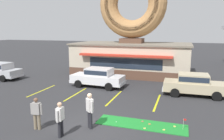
{
  "coord_description": "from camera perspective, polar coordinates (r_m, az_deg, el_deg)",
  "views": [
    {
      "loc": [
        4.26,
        -9.1,
        4.71
      ],
      "look_at": [
        -0.37,
        5.0,
        2.0
      ],
      "focal_mm": 35.0,
      "sensor_mm": 36.0,
      "label": 1
    }
  ],
  "objects": [
    {
      "name": "ground_plane",
      "position": [
        11.1,
        -6.45,
        -14.83
      ],
      "size": [
        160.0,
        160.0,
        0.0
      ],
      "primitive_type": "plane",
      "color": "#2D2D30"
    },
    {
      "name": "golf_ball",
      "position": [
        11.58,
        1.12,
        -13.39
      ],
      "size": [
        0.04,
        0.04,
        0.04
      ],
      "primitive_type": "sphere",
      "color": "white",
      "rests_on": "putting_mat"
    },
    {
      "name": "putting_flag_pin",
      "position": [
        11.2,
        18.36,
        -12.64
      ],
      "size": [
        0.13,
        0.01,
        0.55
      ],
      "color": "silver",
      "rests_on": "putting_mat"
    },
    {
      "name": "car_champagne",
      "position": [
        17.01,
        20.7,
        -3.38
      ],
      "size": [
        4.59,
        2.03,
        1.6
      ],
      "color": "#BCAD89",
      "rests_on": "ground"
    },
    {
      "name": "mini_donut_mid_left",
      "position": [
        11.0,
        8.52,
        -14.84
      ],
      "size": [
        0.13,
        0.13,
        0.04
      ],
      "primitive_type": "torus",
      "color": "#E5C666",
      "rests_on": "putting_mat"
    },
    {
      "name": "parking_stripe_centre",
      "position": [
        14.94,
        11.7,
        -8.24
      ],
      "size": [
        0.12,
        3.6,
        0.01
      ],
      "primitive_type": "cube",
      "color": "yellow",
      "rests_on": "ground"
    },
    {
      "name": "parking_stripe_far_left",
      "position": [
        18.19,
        -17.85,
        -5.16
      ],
      "size": [
        0.12,
        3.6,
        0.01
      ],
      "primitive_type": "cube",
      "color": "yellow",
      "rests_on": "ground"
    },
    {
      "name": "trash_bin",
      "position": [
        20.85,
        22.32,
        -2.09
      ],
      "size": [
        0.57,
        0.57,
        0.97
      ],
      "color": "#1E662D",
      "rests_on": "ground"
    },
    {
      "name": "parking_stripe_left",
      "position": [
        16.64,
        -9.4,
        -6.23
      ],
      "size": [
        0.12,
        3.6,
        0.01
      ],
      "primitive_type": "cube",
      "color": "yellow",
      "rests_on": "ground"
    },
    {
      "name": "parking_stripe_mid_left",
      "position": [
        15.53,
        0.55,
        -7.3
      ],
      "size": [
        0.12,
        3.6,
        0.01
      ],
      "primitive_type": "cube",
      "color": "yellow",
      "rests_on": "ground"
    },
    {
      "name": "pedestrian_leather_jacket_man",
      "position": [
        11.17,
        -19.11,
        -10.36
      ],
      "size": [
        0.59,
        0.29,
        1.58
      ],
      "color": "#7F7056",
      "rests_on": "ground"
    },
    {
      "name": "pedestrian_hooded_kid",
      "position": [
        10.14,
        -13.39,
        -12.07
      ],
      "size": [
        0.26,
        0.6,
        1.61
      ],
      "color": "#232328",
      "rests_on": "ground"
    },
    {
      "name": "pedestrian_blue_sweater_man",
      "position": [
        10.71,
        -5.82,
        -10.06
      ],
      "size": [
        0.46,
        0.44,
        1.76
      ],
      "color": "#232328",
      "rests_on": "ground"
    },
    {
      "name": "donut_shop_building",
      "position": [
        23.68,
        5.19,
        7.96
      ],
      "size": [
        12.3,
        6.75,
        10.96
      ],
      "color": "brown",
      "rests_on": "ground"
    },
    {
      "name": "mini_donut_near_right",
      "position": [
        11.51,
        16.02,
        -13.98
      ],
      "size": [
        0.13,
        0.13,
        0.04
      ],
      "primitive_type": "torus",
      "color": "#E5C666",
      "rests_on": "putting_mat"
    },
    {
      "name": "mini_donut_mid_right",
      "position": [
        11.03,
        13.41,
        -14.96
      ],
      "size": [
        0.13,
        0.13,
        0.04
      ],
      "primitive_type": "torus",
      "color": "#E5C666",
      "rests_on": "putting_mat"
    },
    {
      "name": "putting_mat",
      "position": [
        11.47,
        7.61,
        -13.9
      ],
      "size": [
        4.54,
        1.25,
        0.03
      ],
      "primitive_type": "cube",
      "color": "#1E842D",
      "rests_on": "ground"
    },
    {
      "name": "mini_donut_mid_centre",
      "position": [
        11.5,
        9.77,
        -13.74
      ],
      "size": [
        0.13,
        0.13,
        0.04
      ],
      "primitive_type": "torus",
      "color": "#D17F47",
      "rests_on": "putting_mat"
    },
    {
      "name": "car_white",
      "position": [
        18.41,
        -3.65,
        -1.7
      ],
      "size": [
        4.63,
        2.13,
        1.6
      ],
      "color": "silver",
      "rests_on": "ground"
    },
    {
      "name": "mini_donut_near_left",
      "position": [
        11.74,
        7.98,
        -13.15
      ],
      "size": [
        0.13,
        0.13,
        0.04
      ],
      "primitive_type": "torus",
      "color": "#A5724C",
      "rests_on": "putting_mat"
    }
  ]
}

